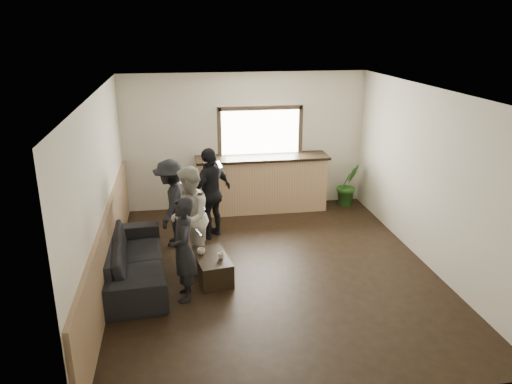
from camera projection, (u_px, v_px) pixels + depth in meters
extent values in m
cube|color=black|center=(272.00, 269.00, 7.93)|extent=(5.00, 6.00, 0.01)
cube|color=silver|center=(275.00, 92.00, 7.02)|extent=(5.00, 6.00, 0.01)
cube|color=beige|center=(245.00, 141.00, 10.28)|extent=(5.00, 0.01, 2.80)
cube|color=beige|center=(335.00, 284.00, 4.67)|extent=(5.00, 0.01, 2.80)
cube|color=beige|center=(101.00, 195.00, 7.10)|extent=(0.01, 6.00, 2.80)
cube|color=beige|center=(429.00, 178.00, 7.86)|extent=(0.01, 6.00, 2.80)
cube|color=#967555|center=(109.00, 249.00, 7.38)|extent=(0.06, 5.90, 1.10)
cube|color=tan|center=(262.00, 184.00, 10.30)|extent=(2.60, 0.60, 1.10)
cube|color=black|center=(262.00, 158.00, 10.11)|extent=(2.70, 0.68, 0.05)
cube|color=white|center=(260.00, 132.00, 10.22)|extent=(1.60, 0.06, 0.90)
cube|color=#3F3326|center=(260.00, 108.00, 10.04)|extent=(1.72, 0.08, 0.08)
cube|color=#3F3326|center=(219.00, 133.00, 10.07)|extent=(0.08, 0.08, 1.06)
cube|color=#3F3326|center=(300.00, 131.00, 10.32)|extent=(0.08, 0.08, 1.06)
imported|color=black|center=(133.00, 259.00, 7.52)|extent=(1.08, 2.38, 0.68)
cube|color=black|center=(212.00, 268.00, 7.59)|extent=(0.60, 0.91, 0.38)
imported|color=silver|center=(201.00, 251.00, 7.59)|extent=(0.15, 0.15, 0.09)
imported|color=silver|center=(221.00, 256.00, 7.45)|extent=(0.13, 0.13, 0.09)
imported|color=#2D6623|center=(348.00, 185.00, 10.58)|extent=(0.61, 0.54, 0.91)
imported|color=black|center=(184.00, 250.00, 6.88)|extent=(0.36, 0.55, 1.50)
cube|color=black|center=(199.00, 232.00, 6.83)|extent=(0.09, 0.07, 0.12)
cube|color=white|center=(199.00, 232.00, 6.82)|extent=(0.08, 0.06, 0.11)
imported|color=#B5B1A3|center=(189.00, 217.00, 7.85)|extent=(0.72, 0.87, 1.63)
cube|color=black|center=(203.00, 206.00, 7.80)|extent=(0.10, 0.08, 0.12)
cube|color=white|center=(203.00, 206.00, 7.79)|extent=(0.08, 0.07, 0.11)
imported|color=black|center=(171.00, 203.00, 8.62)|extent=(0.74, 1.08, 1.53)
cube|color=black|center=(183.00, 185.00, 8.52)|extent=(0.10, 0.09, 0.12)
cube|color=white|center=(183.00, 185.00, 8.51)|extent=(0.09, 0.08, 0.11)
imported|color=black|center=(211.00, 193.00, 8.91)|extent=(0.99, 0.96, 1.66)
cube|color=black|center=(219.00, 164.00, 8.60)|extent=(0.11, 0.12, 0.12)
cube|color=white|center=(219.00, 164.00, 8.59)|extent=(0.10, 0.10, 0.11)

